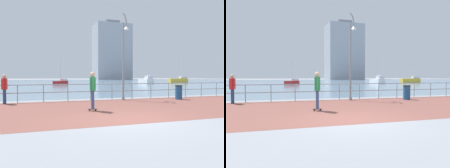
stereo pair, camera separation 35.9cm
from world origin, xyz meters
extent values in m
plane|color=gray|center=(0.00, 40.00, 0.00)|extent=(220.00, 220.00, 0.00)
cube|color=brown|center=(0.00, 2.89, 0.00)|extent=(28.00, 7.06, 0.01)
cube|color=#6B899E|center=(0.00, 51.42, 0.00)|extent=(180.00, 88.00, 0.00)
cylinder|color=#8C99A3|center=(-4.20, 6.42, 0.51)|extent=(0.05, 0.05, 1.01)
cylinder|color=#8C99A3|center=(-2.80, 6.42, 0.51)|extent=(0.05, 0.05, 1.01)
cylinder|color=#8C99A3|center=(-1.40, 6.42, 0.51)|extent=(0.05, 0.05, 1.01)
cylinder|color=#8C99A3|center=(0.00, 6.42, 0.51)|extent=(0.05, 0.05, 1.01)
cylinder|color=#8C99A3|center=(1.40, 6.42, 0.51)|extent=(0.05, 0.05, 1.01)
cylinder|color=#8C99A3|center=(2.80, 6.42, 0.51)|extent=(0.05, 0.05, 1.01)
cylinder|color=#8C99A3|center=(4.20, 6.42, 0.51)|extent=(0.05, 0.05, 1.01)
cylinder|color=#8C99A3|center=(5.60, 6.42, 0.51)|extent=(0.05, 0.05, 1.01)
cylinder|color=#8C99A3|center=(7.00, 6.42, 0.51)|extent=(0.05, 0.05, 1.01)
cylinder|color=#8C99A3|center=(8.40, 6.42, 0.51)|extent=(0.05, 0.05, 1.01)
cylinder|color=#8C99A3|center=(9.80, 6.42, 0.51)|extent=(0.05, 0.05, 1.01)
cylinder|color=#8C99A3|center=(0.00, 6.42, 1.01)|extent=(25.20, 0.06, 0.06)
cylinder|color=#8C99A3|center=(0.00, 6.42, 0.56)|extent=(25.20, 0.06, 0.06)
cylinder|color=gray|center=(1.95, 5.82, 0.10)|extent=(0.19, 0.19, 0.20)
cylinder|color=gray|center=(1.95, 5.82, 2.41)|extent=(0.12, 0.12, 4.82)
cylinder|color=gray|center=(2.00, 5.88, 5.36)|extent=(0.18, 0.19, 0.11)
cylinder|color=gray|center=(2.10, 5.99, 5.31)|extent=(0.19, 0.20, 0.15)
cylinder|color=gray|center=(2.19, 6.09, 5.23)|extent=(0.19, 0.19, 0.18)
cylinder|color=gray|center=(2.25, 6.17, 5.11)|extent=(0.17, 0.18, 0.19)
cylinder|color=gray|center=(2.30, 6.21, 4.97)|extent=(0.15, 0.15, 0.19)
cylinder|color=gray|center=(2.31, 6.23, 4.81)|extent=(0.12, 0.12, 0.17)
cone|color=silver|center=(2.31, 6.23, 4.61)|extent=(0.36, 0.36, 0.22)
cylinder|color=black|center=(-0.95, 2.28, 0.03)|extent=(0.06, 0.04, 0.06)
cylinder|color=black|center=(-0.94, 2.36, 0.03)|extent=(0.06, 0.04, 0.06)
cylinder|color=black|center=(-0.70, 2.24, 0.03)|extent=(0.06, 0.04, 0.06)
cylinder|color=black|center=(-0.69, 2.32, 0.03)|extent=(0.06, 0.04, 0.06)
cube|color=black|center=(-0.82, 2.30, 0.08)|extent=(0.41, 0.17, 0.02)
cylinder|color=#384C7A|center=(-0.83, 2.22, 0.49)|extent=(0.15, 0.15, 0.79)
cylinder|color=#384C7A|center=(-0.81, 2.38, 0.49)|extent=(0.15, 0.15, 0.79)
cube|color=#2D8C4C|center=(-0.82, 2.30, 1.18)|extent=(0.29, 0.37, 0.59)
cylinder|color=#2D8C4C|center=(-0.86, 2.07, 1.19)|extent=(0.10, 0.10, 0.56)
cylinder|color=#2D8C4C|center=(-0.78, 2.53, 1.19)|extent=(0.10, 0.10, 0.56)
sphere|color=#DBAD89|center=(-0.82, 2.30, 1.58)|extent=(0.22, 0.22, 0.22)
cylinder|color=navy|center=(-4.80, 6.15, 0.40)|extent=(0.14, 0.14, 0.79)
cylinder|color=navy|center=(-4.82, 5.99, 0.40)|extent=(0.14, 0.14, 0.79)
cube|color=red|center=(-4.81, 6.07, 1.09)|extent=(0.27, 0.36, 0.59)
cylinder|color=red|center=(-4.79, 6.30, 1.10)|extent=(0.10, 0.10, 0.56)
cylinder|color=red|center=(-4.83, 5.84, 1.10)|extent=(0.10, 0.10, 0.56)
sphere|color=#DBAD89|center=(-4.81, 6.07, 1.49)|extent=(0.22, 0.22, 0.22)
cylinder|color=navy|center=(5.55, 5.17, 0.42)|extent=(0.44, 0.44, 0.85)
cylinder|color=#262628|center=(5.55, 5.17, 0.89)|extent=(0.46, 0.46, 0.08)
cube|color=white|center=(17.27, 32.88, 0.51)|extent=(1.73, 4.79, 1.01)
cube|color=silver|center=(17.19, 31.47, 1.29)|extent=(1.12, 1.75, 0.56)
cylinder|color=silver|center=(17.27, 32.88, 3.82)|extent=(0.11, 0.11, 5.62)
cylinder|color=silver|center=(17.21, 31.84, 1.68)|extent=(0.21, 2.12, 0.09)
cube|color=#B21E1E|center=(0.35, 32.51, 0.35)|extent=(2.87, 3.11, 0.69)
cube|color=silver|center=(0.98, 33.25, 0.89)|extent=(1.29, 1.34, 0.39)
cylinder|color=silver|center=(0.35, 32.51, 2.62)|extent=(0.08, 0.08, 3.86)
cylinder|color=silver|center=(0.82, 33.05, 1.16)|extent=(1.00, 1.15, 0.06)
cube|color=gold|center=(29.05, 38.62, 0.49)|extent=(4.74, 1.88, 0.99)
cube|color=silver|center=(30.43, 38.48, 1.26)|extent=(1.75, 1.16, 0.55)
cylinder|color=silver|center=(29.05, 38.62, 3.74)|extent=(0.11, 0.11, 5.50)
cylinder|color=silver|center=(30.06, 38.52, 1.65)|extent=(2.08, 0.29, 0.09)
cube|color=#A3A8B2|center=(30.14, 94.70, 13.28)|extent=(17.02, 12.77, 26.55)
cube|color=slate|center=(30.14, 94.70, 27.55)|extent=(6.81, 5.11, 2.00)
camera|label=1|loc=(-2.91, -6.77, 1.49)|focal=34.69mm
camera|label=2|loc=(-2.57, -6.88, 1.49)|focal=34.69mm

